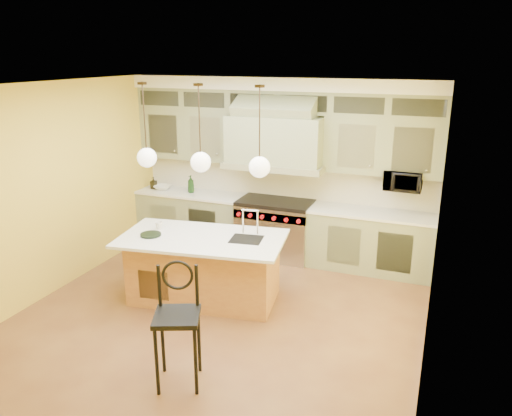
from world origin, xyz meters
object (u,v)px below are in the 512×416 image
at_px(kitchen_island, 205,267).
at_px(microwave, 403,180).
at_px(counter_stool, 177,317).
at_px(range, 275,228).

bearing_deg(kitchen_island, microwave, 30.84).
bearing_deg(counter_stool, range, 70.40).
height_order(range, kitchen_island, kitchen_island).
bearing_deg(range, kitchen_island, -102.39).
bearing_deg(microwave, counter_stool, -116.08).
xyz_separation_m(kitchen_island, counter_stool, (0.57, -1.72, 0.26)).
xyz_separation_m(range, counter_stool, (0.18, -3.51, 0.25)).
height_order(range, microwave, microwave).
bearing_deg(counter_stool, kitchen_island, 85.95).
relative_size(kitchen_island, counter_stool, 1.81).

